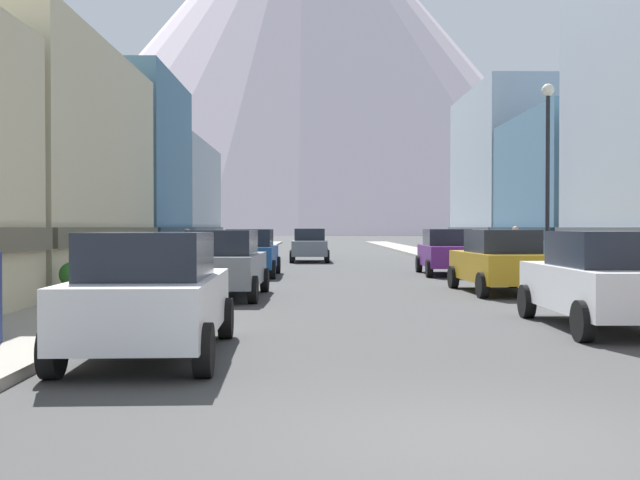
{
  "coord_description": "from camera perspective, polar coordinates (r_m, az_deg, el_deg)",
  "views": [
    {
      "loc": [
        -1.51,
        -6.43,
        1.85
      ],
      "look_at": [
        -0.96,
        41.84,
        1.04
      ],
      "focal_mm": 42.79,
      "sensor_mm": 36.0,
      "label": 1
    }
  ],
  "objects": [
    {
      "name": "car_right_1",
      "position": [
        22.06,
        13.28,
        -1.54
      ],
      "size": [
        2.24,
        4.48,
        1.78
      ],
      "color": "#B28419",
      "rests_on": "ground"
    },
    {
      "name": "car_right_2",
      "position": [
        30.15,
        9.49,
        -0.86
      ],
      "size": [
        2.16,
        4.45,
        1.78
      ],
      "color": "#591E72",
      "rests_on": "ground"
    },
    {
      "name": "car_left_1",
      "position": [
        20.2,
        -7.18,
        -1.75
      ],
      "size": [
        2.16,
        4.44,
        1.78
      ],
      "color": "slate",
      "rests_on": "ground"
    },
    {
      "name": "ground_plane",
      "position": [
        6.86,
        12.47,
        -14.73
      ],
      "size": [
        400.0,
        400.0,
        0.0
      ],
      "primitive_type": "plane",
      "color": "#3D3D3D"
    },
    {
      "name": "car_left_2",
      "position": [
        28.92,
        -5.2,
        -0.93
      ],
      "size": [
        2.1,
        4.42,
        1.78
      ],
      "color": "#19478C",
      "rests_on": "ground"
    },
    {
      "name": "streetlamp_right",
      "position": [
        23.17,
        16.67,
        6.2
      ],
      "size": [
        0.36,
        0.36,
        5.86
      ],
      "color": "black",
      "rests_on": "sidewalk_right"
    },
    {
      "name": "mountain_backdrop",
      "position": [
        273.57,
        -1.26,
        14.06
      ],
      "size": [
        204.8,
        204.8,
        127.72
      ],
      "primitive_type": "cone",
      "color": "silver",
      "rests_on": "ground"
    },
    {
      "name": "car_driving_0",
      "position": [
        41.05,
        -0.78,
        -0.37
      ],
      "size": [
        2.06,
        4.4,
        1.78
      ],
      "color": "slate",
      "rests_on": "ground"
    },
    {
      "name": "sidewalk_left",
      "position": [
        41.74,
        -7.18,
        -1.49
      ],
      "size": [
        2.5,
        100.0,
        0.15
      ],
      "primitive_type": "cube",
      "color": "gray",
      "rests_on": "ground"
    },
    {
      "name": "storefront_right_3",
      "position": [
        45.39,
        15.04,
        4.47
      ],
      "size": [
        6.76,
        11.3,
        9.64
      ],
      "color": "#99A5B2",
      "rests_on": "ground"
    },
    {
      "name": "pedestrian_1",
      "position": [
        29.85,
        14.41,
        -0.78
      ],
      "size": [
        0.36,
        0.36,
        1.74
      ],
      "color": "maroon",
      "rests_on": "sidewalk_right"
    },
    {
      "name": "car_left_0",
      "position": [
        11.19,
        -12.49,
        -3.94
      ],
      "size": [
        2.18,
        4.45,
        1.78
      ],
      "color": "silver",
      "rests_on": "ground"
    },
    {
      "name": "potted_plant_2",
      "position": [
        23.21,
        -14.35,
        -1.98
      ],
      "size": [
        0.67,
        0.67,
        0.97
      ],
      "color": "gray",
      "rests_on": "sidewalk_left"
    },
    {
      "name": "storefront_left_2",
      "position": [
        35.25,
        -16.0,
        4.57
      ],
      "size": [
        6.91,
        8.72,
        8.5
      ],
      "color": "slate",
      "rests_on": "ground"
    },
    {
      "name": "pedestrian_2",
      "position": [
        29.55,
        -9.89,
        -0.88
      ],
      "size": [
        0.36,
        0.36,
        1.65
      ],
      "color": "#333338",
      "rests_on": "sidewalk_left"
    },
    {
      "name": "potted_plant_1",
      "position": [
        18.37,
        -18.08,
        -2.99
      ],
      "size": [
        0.57,
        0.57,
        0.9
      ],
      "color": "brown",
      "rests_on": "sidewalk_left"
    },
    {
      "name": "sidewalk_right",
      "position": [
        42.19,
        9.95,
        -1.47
      ],
      "size": [
        2.5,
        100.0,
        0.15
      ],
      "primitive_type": "cube",
      "color": "gray",
      "rests_on": "ground"
    },
    {
      "name": "storefront_left_3",
      "position": [
        45.64,
        -13.54,
        2.66
      ],
      "size": [
        8.66,
        12.13,
        6.71
      ],
      "color": "#99A5B2",
      "rests_on": "ground"
    },
    {
      "name": "storefront_right_2",
      "position": [
        35.46,
        21.27,
        3.13
      ],
      "size": [
        8.73,
        9.42,
        6.72
      ],
      "color": "slate",
      "rests_on": "ground"
    },
    {
      "name": "car_right_0",
      "position": [
        14.77,
        20.43,
        -2.8
      ],
      "size": [
        2.09,
        4.41,
        1.78
      ],
      "color": "silver",
      "rests_on": "ground"
    }
  ]
}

